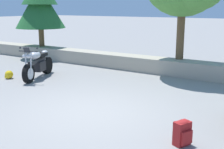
{
  "coord_description": "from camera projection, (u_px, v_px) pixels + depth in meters",
  "views": [
    {
      "loc": [
        4.0,
        -5.32,
        2.43
      ],
      "look_at": [
        -0.18,
        1.2,
        0.65
      ],
      "focal_mm": 47.44,
      "sensor_mm": 36.0,
      "label": 1
    }
  ],
  "objects": [
    {
      "name": "ground_plane",
      "position": [
        91.0,
        112.0,
        7.02
      ],
      "size": [
        120.0,
        120.0,
        0.0
      ],
      "primitive_type": "plane",
      "color": "gray"
    },
    {
      "name": "stone_wall",
      "position": [
        169.0,
        67.0,
        10.9
      ],
      "size": [
        36.0,
        0.8,
        0.55
      ],
      "primitive_type": "cube",
      "color": "#A89E89",
      "rests_on": "ground"
    },
    {
      "name": "motorcycle_silver_near_left",
      "position": [
        38.0,
        64.0,
        10.21
      ],
      "size": [
        0.99,
        1.98,
        1.18
      ],
      "color": "black",
      "rests_on": "ground"
    },
    {
      "name": "rider_backpack",
      "position": [
        182.0,
        132.0,
        5.28
      ],
      "size": [
        0.33,
        0.35,
        0.47
      ],
      "color": "#A31E1E",
      "rests_on": "ground"
    },
    {
      "name": "rider_helmet",
      "position": [
        9.0,
        75.0,
        10.22
      ],
      "size": [
        0.28,
        0.28,
        0.28
      ],
      "color": "yellow",
      "rests_on": "ground"
    },
    {
      "name": "pine_tree_far_left",
      "position": [
        40.0,
        2.0,
        13.94
      ],
      "size": [
        2.35,
        2.35,
        3.4
      ],
      "color": "brown",
      "rests_on": "stone_wall"
    }
  ]
}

